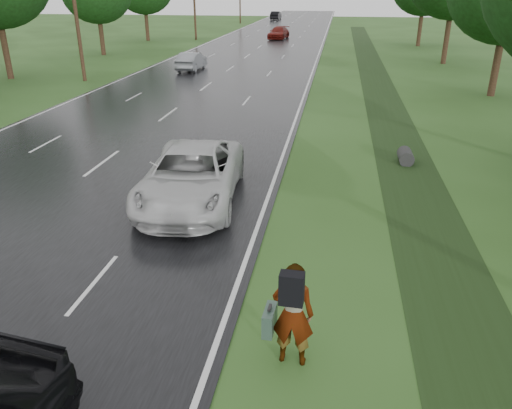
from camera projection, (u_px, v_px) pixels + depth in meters
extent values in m
cube|color=black|center=(255.00, 50.00, 52.58)|extent=(14.00, 180.00, 0.04)
cube|color=silver|center=(320.00, 51.00, 51.59)|extent=(0.12, 180.00, 0.01)
cube|color=silver|center=(193.00, 49.00, 53.54)|extent=(0.12, 180.00, 0.01)
cube|color=silver|center=(255.00, 50.00, 52.57)|extent=(0.12, 180.00, 0.01)
cube|color=black|center=(385.00, 106.00, 28.33)|extent=(2.20, 120.00, 0.01)
cylinder|color=#2D2D2D|center=(406.00, 156.00, 19.19)|extent=(0.56, 1.00, 0.56)
cylinder|color=#321E14|center=(75.00, 6.00, 33.82)|extent=(0.26, 0.26, 10.00)
cylinder|color=#321E14|center=(496.00, 67.00, 30.27)|extent=(0.44, 0.44, 3.52)
cylinder|color=#321E14|center=(447.00, 39.00, 42.85)|extent=(0.44, 0.44, 4.16)
cylinder|color=#321E14|center=(420.00, 29.00, 55.64)|extent=(0.44, 0.44, 3.68)
cylinder|color=#321E14|center=(6.00, 50.00, 35.87)|extent=(0.44, 0.44, 4.00)
cylinder|color=#321E14|center=(102.00, 37.00, 48.54)|extent=(0.44, 0.44, 3.36)
cylinder|color=#321E14|center=(147.00, 26.00, 61.24)|extent=(0.44, 0.44, 3.52)
imported|color=#A5998C|center=(293.00, 314.00, 8.71)|extent=(0.77, 0.53, 2.03)
cube|color=black|center=(292.00, 289.00, 8.15)|extent=(0.42, 0.27, 0.57)
cube|color=#354D41|center=(270.00, 320.00, 9.00)|extent=(0.22, 0.58, 0.46)
cube|color=black|center=(270.00, 308.00, 8.89)|extent=(0.06, 0.19, 0.04)
imported|color=silver|center=(191.00, 176.00, 15.43)|extent=(3.33, 6.29, 1.69)
imported|color=#9D9FA5|center=(191.00, 61.00, 39.90)|extent=(1.57, 4.25, 1.39)
imported|color=maroon|center=(279.00, 33.00, 63.43)|extent=(2.61, 5.16, 1.44)
imported|color=black|center=(276.00, 15.00, 98.97)|extent=(1.81, 4.80, 1.57)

